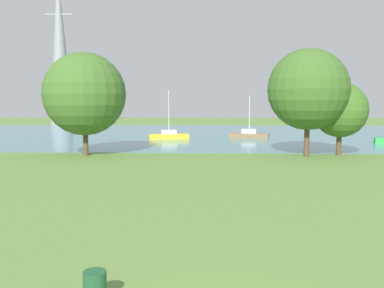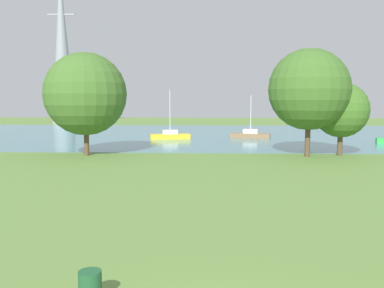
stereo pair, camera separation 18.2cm
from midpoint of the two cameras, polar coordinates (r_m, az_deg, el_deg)
ground_plane at (r=30.60m, az=2.82°, el=-3.16°), size 160.00×160.00×0.00m
litter_bin at (r=11.06m, az=-13.32°, el=-18.16°), size 0.56×0.56×0.80m
water_surface at (r=58.41m, az=2.44°, el=1.27°), size 140.00×40.00×0.02m
sailboat_brown at (r=53.61m, az=7.54°, el=1.25°), size 5.00×2.43×5.29m
sailboat_yellow at (r=51.91m, az=-3.22°, el=1.15°), size 5.01×2.46×5.91m
tree_west_near at (r=37.87m, az=-14.31°, el=6.48°), size 7.09×7.09×8.85m
tree_mid_shore at (r=37.29m, az=15.11°, el=7.04°), size 6.83×6.83×9.09m
tree_east_far at (r=39.01m, az=19.05°, el=4.31°), size 4.73×4.73×6.30m
electricity_pylon at (r=87.18m, az=-17.30°, el=12.37°), size 6.40×4.40×29.71m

